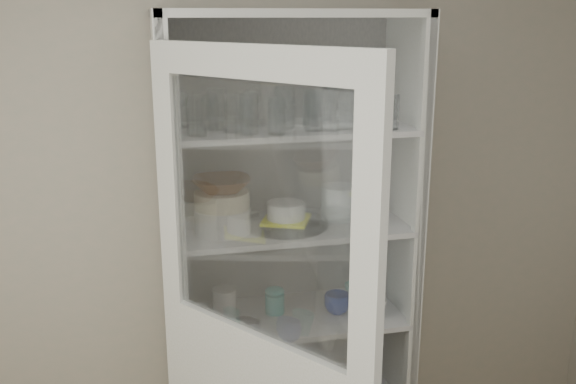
{
  "coord_description": "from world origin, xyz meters",
  "views": [
    {
      "loc": [
        -0.37,
        -1.14,
        2.08
      ],
      "look_at": [
        0.2,
        1.27,
        1.39
      ],
      "focal_mm": 40.0,
      "sensor_mm": 36.0,
      "label": 1
    }
  ],
  "objects_px": {
    "terracotta_bowl": "(222,184)",
    "white_ramekin": "(286,210)",
    "pantry_cabinet": "(285,290)",
    "grey_bowl_stack": "(339,202)",
    "mug_blue": "(337,303)",
    "mug_teal": "(356,294)",
    "plate_stack_back": "(189,216)",
    "glass_platter": "(286,223)",
    "white_canister": "(225,302)",
    "goblet_3": "(329,100)",
    "measuring_cups": "(244,325)",
    "mug_white": "(376,309)",
    "goblet_0": "(181,107)",
    "goblet_2": "(333,98)",
    "goblet_1": "(253,104)",
    "teal_jar": "(275,302)",
    "cream_bowl": "(222,199)",
    "plate_stack_front": "(223,220)",
    "yellow_trivet": "(286,220)"
  },
  "relations": [
    {
      "from": "pantry_cabinet",
      "to": "grey_bowl_stack",
      "type": "relative_size",
      "value": 14.53
    },
    {
      "from": "goblet_3",
      "to": "mug_blue",
      "type": "bearing_deg",
      "value": -87.93
    },
    {
      "from": "cream_bowl",
      "to": "pantry_cabinet",
      "type": "bearing_deg",
      "value": 20.8
    },
    {
      "from": "cream_bowl",
      "to": "terracotta_bowl",
      "type": "xyz_separation_m",
      "value": [
        0.0,
        0.0,
        0.06
      ]
    },
    {
      "from": "mug_blue",
      "to": "plate_stack_front",
      "type": "bearing_deg",
      "value": 159.43
    },
    {
      "from": "mug_white",
      "to": "measuring_cups",
      "type": "distance_m",
      "value": 0.55
    },
    {
      "from": "plate_stack_front",
      "to": "measuring_cups",
      "type": "bearing_deg",
      "value": -38.78
    },
    {
      "from": "mug_blue",
      "to": "glass_platter",
      "type": "bearing_deg",
      "value": 155.39
    },
    {
      "from": "mug_white",
      "to": "teal_jar",
      "type": "xyz_separation_m",
      "value": [
        -0.4,
        0.15,
        0.01
      ]
    },
    {
      "from": "grey_bowl_stack",
      "to": "mug_blue",
      "type": "bearing_deg",
      "value": -104.38
    },
    {
      "from": "grey_bowl_stack",
      "to": "measuring_cups",
      "type": "relative_size",
      "value": 1.62
    },
    {
      "from": "teal_jar",
      "to": "mug_teal",
      "type": "bearing_deg",
      "value": 0.26
    },
    {
      "from": "goblet_3",
      "to": "goblet_2",
      "type": "bearing_deg",
      "value": -14.81
    },
    {
      "from": "goblet_3",
      "to": "goblet_0",
      "type": "bearing_deg",
      "value": -175.95
    },
    {
      "from": "pantry_cabinet",
      "to": "mug_blue",
      "type": "xyz_separation_m",
      "value": [
        0.2,
        -0.11,
        -0.04
      ]
    },
    {
      "from": "yellow_trivet",
      "to": "goblet_0",
      "type": "bearing_deg",
      "value": 166.81
    },
    {
      "from": "cream_bowl",
      "to": "yellow_trivet",
      "type": "bearing_deg",
      "value": 3.18
    },
    {
      "from": "plate_stack_back",
      "to": "glass_platter",
      "type": "distance_m",
      "value": 0.4
    },
    {
      "from": "measuring_cups",
      "to": "pantry_cabinet",
      "type": "bearing_deg",
      "value": 37.49
    },
    {
      "from": "terracotta_bowl",
      "to": "mug_blue",
      "type": "xyz_separation_m",
      "value": [
        0.48,
        -0.0,
        -0.55
      ]
    },
    {
      "from": "teal_jar",
      "to": "mug_white",
      "type": "bearing_deg",
      "value": -20.63
    },
    {
      "from": "measuring_cups",
      "to": "goblet_3",
      "type": "bearing_deg",
      "value": 26.69
    },
    {
      "from": "cream_bowl",
      "to": "white_canister",
      "type": "height_order",
      "value": "cream_bowl"
    },
    {
      "from": "goblet_2",
      "to": "plate_stack_back",
      "type": "relative_size",
      "value": 0.98
    },
    {
      "from": "goblet_0",
      "to": "mug_blue",
      "type": "distance_m",
      "value": 1.04
    },
    {
      "from": "yellow_trivet",
      "to": "mug_blue",
      "type": "xyz_separation_m",
      "value": [
        0.22,
        -0.02,
        -0.38
      ]
    },
    {
      "from": "goblet_1",
      "to": "glass_platter",
      "type": "xyz_separation_m",
      "value": [
        0.11,
        -0.1,
        -0.47
      ]
    },
    {
      "from": "mug_white",
      "to": "white_canister",
      "type": "height_order",
      "value": "white_canister"
    },
    {
      "from": "terracotta_bowl",
      "to": "mug_white",
      "type": "relative_size",
      "value": 2.48
    },
    {
      "from": "white_ramekin",
      "to": "grey_bowl_stack",
      "type": "height_order",
      "value": "grey_bowl_stack"
    },
    {
      "from": "terracotta_bowl",
      "to": "white_ramekin",
      "type": "relative_size",
      "value": 1.46
    },
    {
      "from": "plate_stack_front",
      "to": "pantry_cabinet",
      "type": "bearing_deg",
      "value": 20.8
    },
    {
      "from": "cream_bowl",
      "to": "mug_teal",
      "type": "height_order",
      "value": "cream_bowl"
    },
    {
      "from": "glass_platter",
      "to": "goblet_2",
      "type": "bearing_deg",
      "value": 29.62
    },
    {
      "from": "mug_blue",
      "to": "mug_teal",
      "type": "distance_m",
      "value": 0.13
    },
    {
      "from": "white_ramekin",
      "to": "white_canister",
      "type": "relative_size",
      "value": 1.28
    },
    {
      "from": "glass_platter",
      "to": "mug_teal",
      "type": "distance_m",
      "value": 0.49
    },
    {
      "from": "goblet_3",
      "to": "yellow_trivet",
      "type": "relative_size",
      "value": 0.92
    },
    {
      "from": "glass_platter",
      "to": "grey_bowl_stack",
      "type": "xyz_separation_m",
      "value": [
        0.23,
        0.04,
        0.06
      ]
    },
    {
      "from": "goblet_0",
      "to": "terracotta_bowl",
      "type": "xyz_separation_m",
      "value": [
        0.13,
        -0.11,
        -0.29
      ]
    },
    {
      "from": "measuring_cups",
      "to": "white_canister",
      "type": "xyz_separation_m",
      "value": [
        -0.06,
        0.14,
        0.04
      ]
    },
    {
      "from": "goblet_0",
      "to": "measuring_cups",
      "type": "xyz_separation_m",
      "value": [
        0.2,
        -0.16,
        -0.86
      ]
    },
    {
      "from": "plate_stack_back",
      "to": "glass_platter",
      "type": "bearing_deg",
      "value": -18.71
    },
    {
      "from": "mug_blue",
      "to": "goblet_1",
      "type": "bearing_deg",
      "value": 140.55
    },
    {
      "from": "glass_platter",
      "to": "mug_white",
      "type": "distance_m",
      "value": 0.52
    },
    {
      "from": "goblet_1",
      "to": "yellow_trivet",
      "type": "relative_size",
      "value": 0.91
    },
    {
      "from": "glass_platter",
      "to": "teal_jar",
      "type": "height_order",
      "value": "glass_platter"
    },
    {
      "from": "goblet_2",
      "to": "white_canister",
      "type": "height_order",
      "value": "goblet_2"
    },
    {
      "from": "white_ramekin",
      "to": "mug_white",
      "type": "bearing_deg",
      "value": -15.68
    },
    {
      "from": "terracotta_bowl",
      "to": "mug_blue",
      "type": "bearing_deg",
      "value": -0.26
    }
  ]
}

